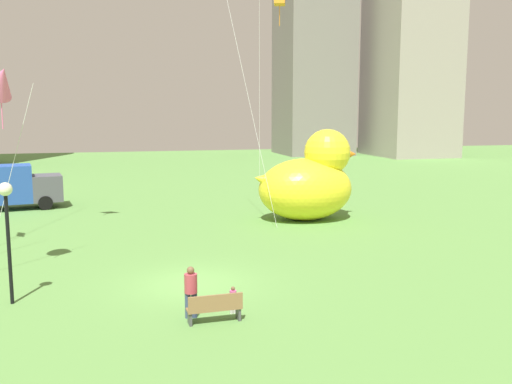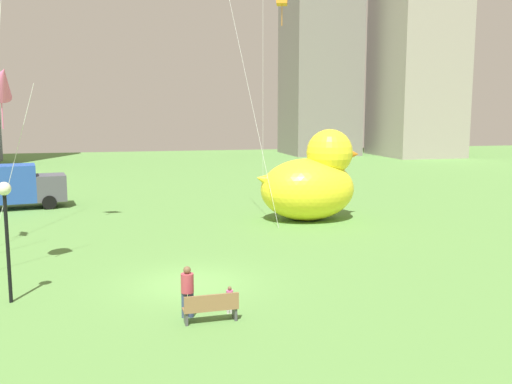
% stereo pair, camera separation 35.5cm
% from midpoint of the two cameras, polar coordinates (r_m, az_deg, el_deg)
% --- Properties ---
extents(ground_plane, '(140.00, 140.00, 0.00)m').
position_cam_midpoint_polar(ground_plane, '(21.14, -6.91, -9.15)').
color(ground_plane, '#5B8E44').
extents(park_bench, '(1.67, 0.52, 0.90)m').
position_cam_midpoint_polar(park_bench, '(17.23, -4.77, -11.52)').
color(park_bench, olive).
rests_on(park_bench, ground).
extents(person_adult, '(0.39, 0.39, 1.61)m').
position_cam_midpoint_polar(person_adult, '(17.59, -7.16, -9.73)').
color(person_adult, '#38476B').
rests_on(person_adult, ground).
extents(person_child, '(0.21, 0.21, 0.87)m').
position_cam_midpoint_polar(person_child, '(17.93, -2.91, -10.68)').
color(person_child, silver).
rests_on(person_child, ground).
extents(giant_inflatable_duck, '(6.32, 4.06, 5.24)m').
position_cam_midpoint_polar(giant_inflatable_duck, '(32.75, 5.06, 1.05)').
color(giant_inflatable_duck, yellow).
rests_on(giant_inflatable_duck, ground).
extents(lamppost, '(0.44, 0.44, 4.02)m').
position_cam_midpoint_polar(lamppost, '(19.92, -24.29, -1.89)').
color(lamppost, black).
rests_on(lamppost, ground).
extents(box_truck, '(6.83, 3.33, 2.85)m').
position_cam_midpoint_polar(box_truck, '(39.49, -24.24, 0.44)').
color(box_truck, '#264CA5').
rests_on(box_truck, ground).
extents(city_skyline, '(69.85, 17.68, 40.76)m').
position_cam_midpoint_polar(city_skyline, '(75.93, -3.67, 17.54)').
color(city_skyline, slate).
rests_on(city_skyline, ground).
extents(kite_pink, '(2.13, 2.08, 8.10)m').
position_cam_midpoint_polar(kite_pink, '(22.62, -24.81, 10.07)').
color(kite_pink, silver).
rests_on(kite_pink, ground).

